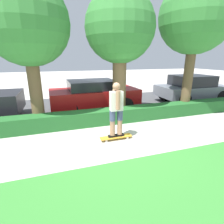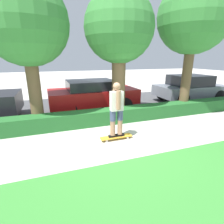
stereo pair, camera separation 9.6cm
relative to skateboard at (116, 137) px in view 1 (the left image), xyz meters
The scene contains 10 objects.
ground_plane 0.18m from the skateboard, 84.32° to the right, with size 60.00×60.00×0.00m, color #BCB7AD.
street_asphalt 4.03m from the skateboard, 89.76° to the left, with size 18.27×5.00×0.01m.
hedge_row 1.45m from the skateboard, 89.34° to the left, with size 18.27×0.60×0.54m.
skateboard is the anchor object (origin of this frame).
skater_person 0.89m from the skateboard, 86.42° to the right, with size 0.49×0.42×1.65m.
tree_near 4.44m from the skateboard, 140.69° to the left, with size 2.65×2.65×4.76m.
tree_mid 3.87m from the skateboard, 67.49° to the left, with size 2.56×2.56×4.73m.
tree_far 5.69m from the skateboard, 23.30° to the left, with size 2.89×2.89×5.40m.
parked_car_middle 3.41m from the skateboard, 88.99° to the left, with size 4.09×2.00×1.41m.
parked_car_rear 6.53m from the skateboard, 30.03° to the left, with size 3.89×1.95×1.48m.
Camera 1 is at (-1.64, -4.44, 2.40)m, focal length 28.00 mm.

